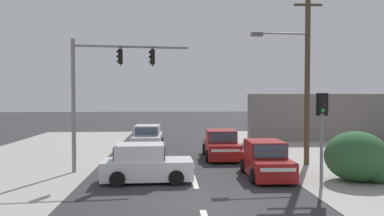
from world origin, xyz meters
TOP-DOWN VIEW (x-y plane):
  - ground_plane at (0.00, 0.00)m, footprint 140.00×140.00m
  - lane_dash_mid at (0.00, 3.00)m, footprint 0.20×2.40m
  - lane_dash_far at (0.00, 8.00)m, footprint 0.20×2.40m
  - utility_pole_midground_right at (5.69, 6.24)m, footprint 3.78×0.50m
  - traffic_signal_mast at (-4.01, 5.20)m, footprint 5.26×0.71m
  - pedestal_signal_right_kerb at (4.67, 1.62)m, footprint 0.44×0.30m
  - roadside_bush at (6.65, 2.58)m, footprint 2.65×2.27m
  - shopfront_wall_far at (11.00, 16.00)m, footprint 12.00×1.00m
  - hatchback_kerbside_parked at (3.09, 3.65)m, footprint 1.82×3.66m
  - sedan_receding_far at (1.86, 8.63)m, footprint 1.98×4.28m
  - hatchback_oncoming_near at (-1.97, 3.09)m, footprint 3.69×1.87m
  - sedan_crossing_left at (-2.43, 12.36)m, footprint 1.97×4.28m

SIDE VIEW (x-z plane):
  - ground_plane at x=0.00m, z-range 0.00..0.00m
  - lane_dash_mid at x=0.00m, z-range 0.00..0.01m
  - lane_dash_far at x=0.00m, z-range 0.00..0.01m
  - hatchback_kerbside_parked at x=3.09m, z-range -0.06..1.47m
  - hatchback_oncoming_near at x=-1.97m, z-range -0.06..1.47m
  - sedan_receding_far at x=1.86m, z-range -0.08..1.48m
  - sedan_crossing_left at x=-2.43m, z-range -0.08..1.48m
  - roadside_bush at x=6.65m, z-range -0.06..1.97m
  - shopfront_wall_far at x=11.00m, z-range 0.00..3.60m
  - pedestal_signal_right_kerb at x=4.67m, z-range 0.64..4.20m
  - traffic_signal_mast at x=-4.01m, z-range 1.15..7.15m
  - utility_pole_midground_right at x=5.69m, z-range 0.36..9.40m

